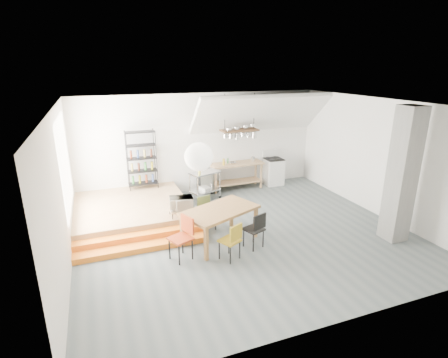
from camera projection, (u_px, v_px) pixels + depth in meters
name	position (u px, v px, depth m)	size (l,w,h in m)	color
floor	(244.00, 233.00, 8.78)	(8.00, 8.00, 0.00)	#535D60
wall_back	(202.00, 143.00, 11.40)	(8.00, 0.04, 3.20)	silver
wall_left	(61.00, 193.00, 6.95)	(0.04, 7.00, 3.20)	silver
wall_right	(378.00, 157.00, 9.62)	(0.04, 7.00, 3.20)	silver
ceiling	(246.00, 104.00, 7.79)	(8.00, 7.00, 0.02)	white
slope_ceiling	(260.00, 114.00, 11.18)	(4.40, 1.80, 0.15)	white
window_pane	(65.00, 164.00, 8.23)	(0.02, 2.50, 2.20)	white
platform	(132.00, 210.00, 9.67)	(3.00, 3.00, 0.40)	#9F754F
step_lower	(143.00, 247.00, 7.97)	(3.00, 0.35, 0.13)	orange
step_upper	(140.00, 238.00, 8.26)	(3.00, 0.35, 0.27)	orange
concrete_column	(402.00, 175.00, 8.06)	(0.50, 0.50, 3.20)	slate
kitchen_counter	(237.00, 171.00, 11.76)	(1.80, 0.60, 0.91)	#9F754F
stove	(273.00, 171.00, 12.28)	(0.60, 0.60, 1.18)	white
pot_rack	(241.00, 133.00, 11.15)	(1.20, 0.50, 1.43)	#412C1A
wire_shelving	(142.00, 159.00, 10.55)	(0.88, 0.38, 1.80)	black
microwave_shelf	(182.00, 210.00, 8.82)	(0.60, 0.40, 0.16)	#9F754F
paper_lantern	(199.00, 157.00, 7.30)	(0.60, 0.60, 0.60)	white
dining_table	(220.00, 213.00, 8.14)	(2.01, 1.60, 0.84)	olive
chair_mustard	(232.00, 239.00, 7.42)	(0.53, 0.53, 0.86)	#AD8D1D
chair_black	(256.00, 227.00, 7.92)	(0.51, 0.51, 0.87)	black
chair_olive	(206.00, 210.00, 8.91)	(0.46, 0.46, 0.85)	#5A6A32
chair_red	(183.00, 234.00, 7.49)	(0.57, 0.57, 0.96)	#C1421B
rolling_cart	(205.00, 182.00, 10.83)	(1.01, 0.76, 0.90)	silver
mini_fridge	(205.00, 181.00, 11.51)	(0.45, 0.45, 0.77)	black
microwave	(181.00, 203.00, 8.76)	(0.58, 0.39, 0.32)	beige
bowl	(233.00, 163.00, 11.57)	(0.24, 0.24, 0.06)	silver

